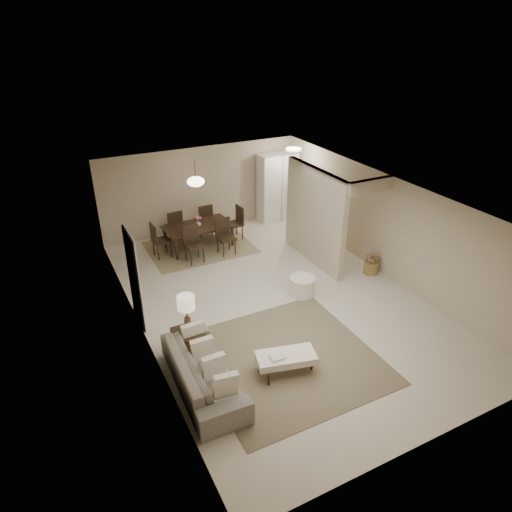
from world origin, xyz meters
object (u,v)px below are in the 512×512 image
sofa (203,372)px  ottoman_bench (286,358)px  side_table (189,344)px  wicker_basket (371,267)px  round_pouf (302,286)px  pantry_cabinet (277,187)px  dining_table (199,237)px

sofa → ottoman_bench: (1.46, -0.30, -0.03)m
ottoman_bench → sofa: bearing=-178.0°
side_table → wicker_basket: side_table is taller
sofa → round_pouf: (3.09, 1.77, -0.11)m
ottoman_bench → round_pouf: 2.64m
side_table → wicker_basket: 5.25m
pantry_cabinet → wicker_basket: size_ratio=5.56×
pantry_cabinet → wicker_basket: pantry_cabinet is taller
side_table → dining_table: (1.81, 4.32, 0.03)m
sofa → dining_table: (1.86, 5.18, -0.01)m
wicker_basket → dining_table: size_ratio=0.20×
pantry_cabinet → sofa: 7.74m
pantry_cabinet → sofa: (-4.80, -6.02, -0.71)m
round_pouf → wicker_basket: 2.11m
wicker_basket → sofa: bearing=-160.2°
pantry_cabinet → dining_table: size_ratio=1.14×
ottoman_bench → dining_table: bearing=99.4°
sofa → dining_table: size_ratio=1.25×
ottoman_bench → pantry_cabinet: bearing=75.8°
wicker_basket → pantry_cabinet: bearing=95.5°
sofa → dining_table: 5.51m
sofa → pantry_cabinet: bearing=-36.6°
pantry_cabinet → dining_table: (-2.94, -0.84, -0.73)m
sofa → side_table: (0.05, 0.86, -0.04)m
round_pouf → sofa: bearing=-150.2°
round_pouf → dining_table: 3.62m
ottoman_bench → round_pouf: round_pouf is taller
ottoman_bench → round_pouf: bearing=65.4°
sofa → side_table: size_ratio=3.88×
sofa → wicker_basket: bearing=-68.2°
wicker_basket → dining_table: (-3.34, 3.31, 0.16)m
pantry_cabinet → side_table: bearing=-132.6°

